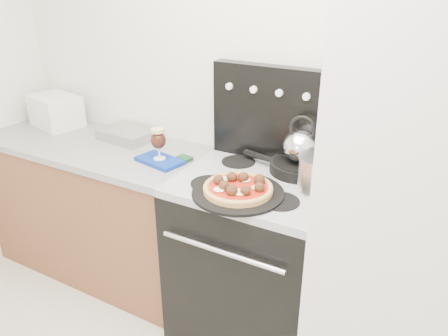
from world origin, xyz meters
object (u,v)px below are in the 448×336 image
Objects in this scene: tea_kettle at (301,143)px; skillet at (299,167)px; toaster_oven at (56,111)px; oven_mitt at (160,161)px; base_cabinet at (102,210)px; pizza at (238,187)px; beer_glass at (159,144)px; fridge at (410,212)px; pizza_pan at (238,193)px; stove_body at (254,261)px; stock_pot at (323,176)px.

skillet is at bearing 0.00° from tea_kettle.
oven_mitt is (0.97, -0.17, -0.09)m from toaster_oven.
pizza reaches higher than base_cabinet.
beer_glass is 0.56× the size of pizza.
fridge is 1.27m from oven_mitt.
skillet is (0.72, 0.21, 0.04)m from oven_mitt.
toaster_oven is 0.99m from beer_glass.
base_cabinet is at bearing -1.45° from toaster_oven.
tea_kettle is (0.16, 0.36, 0.12)m from pizza.
pizza is (0.00, 0.00, 0.03)m from pizza_pan.
pizza_pan is (-0.71, -0.15, -0.02)m from fridge.
stove_body is 4.34× the size of tea_kettle.
beer_glass reaches higher than stock_pot.
pizza is 1.56× the size of tea_kettle.
skillet is (0.16, 0.36, 0.02)m from pizza_pan.
skillet is at bearing 66.39° from pizza_pan.
oven_mitt is (0.53, -0.05, 0.48)m from base_cabinet.
fridge is 7.45× the size of oven_mitt.
skillet is (0.15, 0.19, 0.51)m from stove_body.
toaster_oven is (-0.44, 0.12, 0.57)m from base_cabinet.
fridge is at bearing 9.77° from toaster_oven.
base_cabinet is 3.43× the size of pizza_pan.
toaster_oven is 1.60× the size of tea_kettle.
base_cabinet is at bearing -179.61° from stock_pot.
base_cabinet is 0.76× the size of fridge.
tea_kettle is at bearing 158.81° from fridge.
skillet reaches higher than stove_body.
stock_pot is at bearing 32.68° from pizza.
beer_glass is at bearing -5.00° from base_cabinet.
stock_pot is (0.88, 0.06, 0.09)m from oven_mitt.
skillet is at bearing 7.51° from base_cabinet.
stove_body is at bearing -1.30° from base_cabinet.
tea_kettle is (1.25, 0.16, 0.65)m from base_cabinet.
base_cabinet is 0.79m from beer_glass.
fridge is at bearing 11.79° from pizza_pan.
oven_mitt is (-0.57, -0.02, 0.47)m from stove_body.
beer_glass is at bearing -176.35° from stock_pot.
beer_glass is (-1.27, 0.00, 0.06)m from fridge.
pizza is 0.41m from tea_kettle.
pizza_pan is at bearing -15.28° from beer_glass.
base_cabinet is 1.36m from skillet.
fridge is at bearing -8.72° from stock_pot.
base_cabinet is at bearing 175.00° from beer_glass.
tea_kettle is (0.16, 0.36, 0.15)m from pizza_pan.
toaster_oven is at bearing 170.12° from oven_mitt.
tea_kettle is (-0.55, 0.21, 0.13)m from fridge.
beer_glass reaches higher than stove_body.
beer_glass is at bearing -178.44° from tea_kettle.
stock_pot is at bearing -58.00° from tea_kettle.
tea_kettle is at bearing 0.00° from skillet.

